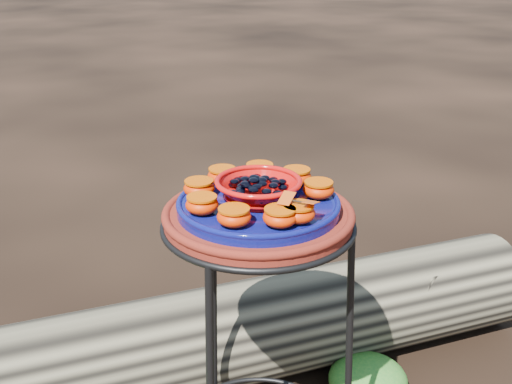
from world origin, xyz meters
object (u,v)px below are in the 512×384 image
terracotta_saucer (258,218)px  driftwood_log (276,325)px  cobalt_plate (258,206)px  plant_stand (258,364)px  red_bowl (258,191)px

terracotta_saucer → driftwood_log: (0.29, 0.35, -0.56)m
terracotta_saucer → cobalt_plate: size_ratio=1.17×
plant_stand → cobalt_plate: cobalt_plate is taller
plant_stand → cobalt_plate: size_ratio=2.11×
plant_stand → red_bowl: size_ratio=4.22×
terracotta_saucer → red_bowl: 0.06m
terracotta_saucer → red_bowl: red_bowl is taller
cobalt_plate → driftwood_log: cobalt_plate is taller
plant_stand → red_bowl: red_bowl is taller
red_bowl → terracotta_saucer: bearing=0.0°
terracotta_saucer → red_bowl: bearing=0.0°
plant_stand → driftwood_log: 0.49m
plant_stand → driftwood_log: plant_stand is taller
terracotta_saucer → driftwood_log: bearing=50.6°
driftwood_log → plant_stand: bearing=-129.4°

